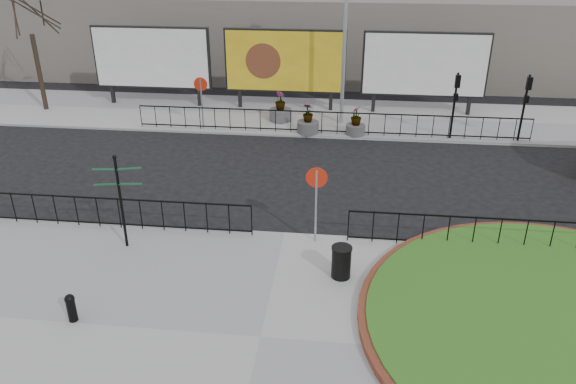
# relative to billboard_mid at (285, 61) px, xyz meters

# --- Properties ---
(ground) EXTENTS (90.00, 90.00, 0.00)m
(ground) POSITION_rel_billboard_mid_xyz_m (1.50, -12.97, -2.60)
(ground) COLOR black
(ground) RESTS_ON ground
(pavement_near) EXTENTS (30.00, 10.00, 0.12)m
(pavement_near) POSITION_rel_billboard_mid_xyz_m (1.50, -17.97, -2.54)
(pavement_near) COLOR gray
(pavement_near) RESTS_ON ground
(pavement_far) EXTENTS (44.00, 6.00, 0.12)m
(pavement_far) POSITION_rel_billboard_mid_xyz_m (1.50, -0.97, -2.54)
(pavement_far) COLOR gray
(pavement_far) RESTS_ON ground
(brick_edge) EXTENTS (10.40, 10.40, 0.18)m
(brick_edge) POSITION_rel_billboard_mid_xyz_m (9.00, -16.97, -2.39)
(brick_edge) COLOR brown
(brick_edge) RESTS_ON pavement_near
(grass_lawn) EXTENTS (10.00, 10.00, 0.22)m
(grass_lawn) POSITION_rel_billboard_mid_xyz_m (9.00, -16.97, -2.37)
(grass_lawn) COLOR #204A13
(grass_lawn) RESTS_ON pavement_near
(railing_near_left) EXTENTS (10.00, 0.10, 1.10)m
(railing_near_left) POSITION_rel_billboard_mid_xyz_m (-4.50, -13.27, -1.93)
(railing_near_left) COLOR black
(railing_near_left) RESTS_ON pavement_near
(railing_near_right) EXTENTS (9.00, 0.10, 1.10)m
(railing_near_right) POSITION_rel_billboard_mid_xyz_m (8.00, -13.27, -1.93)
(railing_near_right) COLOR black
(railing_near_right) RESTS_ON pavement_near
(railing_far) EXTENTS (18.00, 0.10, 1.10)m
(railing_far) POSITION_rel_billboard_mid_xyz_m (2.50, -3.67, -1.93)
(railing_far) COLOR black
(railing_far) RESTS_ON pavement_far
(speed_sign_far) EXTENTS (0.64, 0.07, 2.47)m
(speed_sign_far) POSITION_rel_billboard_mid_xyz_m (-3.50, -3.57, -0.68)
(speed_sign_far) COLOR gray
(speed_sign_far) RESTS_ON pavement_far
(speed_sign_near) EXTENTS (0.64, 0.07, 2.47)m
(speed_sign_near) POSITION_rel_billboard_mid_xyz_m (2.50, -13.37, -0.68)
(speed_sign_near) COLOR gray
(speed_sign_near) RESTS_ON pavement_near
(billboard_left) EXTENTS (6.20, 0.31, 4.10)m
(billboard_left) POSITION_rel_billboard_mid_xyz_m (-7.00, 0.00, 0.00)
(billboard_left) COLOR black
(billboard_left) RESTS_ON pavement_far
(billboard_mid) EXTENTS (6.20, 0.31, 4.10)m
(billboard_mid) POSITION_rel_billboard_mid_xyz_m (0.00, 0.00, 0.00)
(billboard_mid) COLOR black
(billboard_mid) RESTS_ON pavement_far
(billboard_right) EXTENTS (6.20, 0.31, 4.10)m
(billboard_right) POSITION_rel_billboard_mid_xyz_m (7.00, 0.00, 0.00)
(billboard_right) COLOR black
(billboard_right) RESTS_ON pavement_far
(lamp_post) EXTENTS (0.74, 0.18, 9.23)m
(lamp_post) POSITION_rel_billboard_mid_xyz_m (3.01, -1.97, 2.23)
(lamp_post) COLOR gray
(lamp_post) RESTS_ON pavement_far
(signal_pole_a) EXTENTS (0.22, 0.26, 3.00)m
(signal_pole_a) POSITION_rel_billboard_mid_xyz_m (8.00, -3.63, -0.50)
(signal_pole_a) COLOR black
(signal_pole_a) RESTS_ON pavement_far
(signal_pole_b) EXTENTS (0.22, 0.26, 3.00)m
(signal_pole_b) POSITION_rel_billboard_mid_xyz_m (11.00, -3.63, -0.50)
(signal_pole_b) COLOR black
(signal_pole_b) RESTS_ON pavement_far
(tree_left) EXTENTS (2.00, 2.00, 7.00)m
(tree_left) POSITION_rel_billboard_mid_xyz_m (-12.50, -1.47, 1.02)
(tree_left) COLOR #2D2119
(tree_left) RESTS_ON pavement_far
(building_backdrop) EXTENTS (40.00, 10.00, 5.00)m
(building_backdrop) POSITION_rel_billboard_mid_xyz_m (1.50, 9.03, -0.10)
(building_backdrop) COLOR #5C5751
(building_backdrop) RESTS_ON ground
(fingerpost_sign) EXTENTS (1.40, 0.45, 2.99)m
(fingerpost_sign) POSITION_rel_billboard_mid_xyz_m (-3.20, -14.29, -0.67)
(fingerpost_sign) COLOR black
(fingerpost_sign) RESTS_ON pavement_near
(bollard) EXTENTS (0.25, 0.25, 0.77)m
(bollard) POSITION_rel_billboard_mid_xyz_m (-3.22, -17.87, -2.06)
(bollard) COLOR black
(bollard) RESTS_ON pavement_near
(litter_bin) EXTENTS (0.57, 0.57, 0.95)m
(litter_bin) POSITION_rel_billboard_mid_xyz_m (3.34, -15.23, -2.00)
(litter_bin) COLOR black
(litter_bin) RESTS_ON pavement_near
(planter_a) EXTENTS (1.09, 1.09, 1.48)m
(planter_a) POSITION_rel_billboard_mid_xyz_m (-0.00, -1.97, -2.00)
(planter_a) COLOR #4C4C4F
(planter_a) RESTS_ON pavement_far
(planter_b) EXTENTS (1.02, 1.02, 1.40)m
(planter_b) POSITION_rel_billboard_mid_xyz_m (1.49, -3.57, -2.02)
(planter_b) COLOR #4C4C4F
(planter_b) RESTS_ON pavement_far
(planter_c) EXTENTS (0.89, 0.89, 1.33)m
(planter_c) POSITION_rel_billboard_mid_xyz_m (3.70, -3.57, -2.01)
(planter_c) COLOR #4C4C4F
(planter_c) RESTS_ON pavement_far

